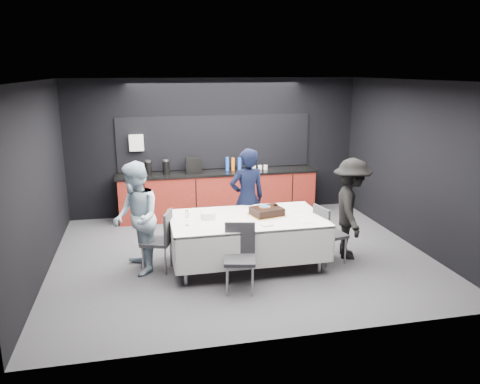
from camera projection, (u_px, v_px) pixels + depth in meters
name	position (u px, v px, depth m)	size (l,w,h in m)	color
ground	(241.00, 255.00, 7.69)	(6.00, 6.00, 0.00)	#434348
room_shell	(241.00, 143.00, 7.22)	(6.04, 5.04, 2.82)	white
kitchenette	(218.00, 190.00, 9.65)	(4.10, 0.64, 2.05)	maroon
party_table	(247.00, 226.00, 7.15)	(2.32, 1.32, 0.78)	#99999E
cake_assembly	(267.00, 211.00, 7.21)	(0.56, 0.50, 0.16)	gold
plate_stack	(208.00, 215.00, 7.05)	(0.22, 0.22, 0.10)	white
loose_plate_near	(232.00, 224.00, 6.78)	(0.22, 0.22, 0.01)	white
loose_plate_right_a	(297.00, 210.00, 7.46)	(0.20, 0.20, 0.01)	white
loose_plate_right_b	(306.00, 221.00, 6.91)	(0.20, 0.20, 0.01)	white
loose_plate_far	(249.00, 208.00, 7.60)	(0.22, 0.22, 0.01)	white
fork_pile	(267.00, 225.00, 6.72)	(0.16, 0.10, 0.03)	white
champagne_flute	(187.00, 215.00, 6.71)	(0.06, 0.06, 0.22)	white
chair_left	(161.00, 237.00, 7.00)	(0.53, 0.53, 0.92)	#2B2B2F
chair_right	(327.00, 230.00, 7.28)	(0.50, 0.50, 0.92)	#2B2B2F
chair_near	(240.00, 252.00, 6.42)	(0.50, 0.50, 0.92)	#2B2B2F
person_center	(247.00, 199.00, 7.85)	(0.62, 0.41, 1.71)	black
person_left	(136.00, 218.00, 6.87)	(0.82, 0.64, 1.68)	#A2BACC
person_right	(351.00, 209.00, 7.45)	(1.05, 0.60, 1.62)	black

